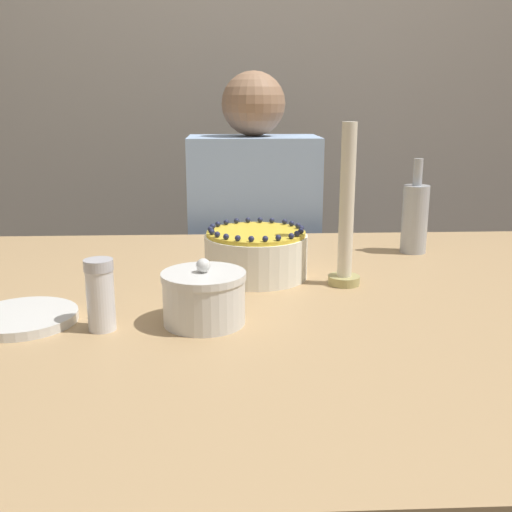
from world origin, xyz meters
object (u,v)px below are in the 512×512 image
object	(u,v)px
cake	(256,254)
sugar_bowl	(204,297)
sugar_shaker	(100,295)
person_man_blue_shirt	(254,291)
candle	(346,219)
bottle	(415,217)

from	to	relation	value
cake	sugar_bowl	world-z (taller)	sugar_bowl
sugar_shaker	person_man_blue_shirt	size ratio (longest dim) A/B	0.10
candle	bottle	bearing A→B (deg)	49.35
sugar_bowl	candle	size ratio (longest dim) A/B	0.44
sugar_bowl	person_man_blue_shirt	world-z (taller)	person_man_blue_shirt
bottle	person_man_blue_shirt	xyz separation A→B (m)	(-0.38, 0.43, -0.32)
person_man_blue_shirt	cake	bearing A→B (deg)	88.03
sugar_bowl	bottle	world-z (taller)	bottle
sugar_shaker	candle	distance (m)	0.51
bottle	person_man_blue_shirt	bearing A→B (deg)	131.51
candle	person_man_blue_shirt	world-z (taller)	person_man_blue_shirt
sugar_bowl	bottle	xyz separation A→B (m)	(0.50, 0.47, 0.04)
sugar_bowl	bottle	size ratio (longest dim) A/B	0.62
sugar_shaker	bottle	xyz separation A→B (m)	(0.67, 0.49, 0.03)
sugar_shaker	candle	world-z (taller)	candle
candle	bottle	distance (m)	0.34
cake	sugar_shaker	distance (m)	0.40
bottle	person_man_blue_shirt	world-z (taller)	person_man_blue_shirt
sugar_bowl	cake	bearing A→B (deg)	69.77
sugar_shaker	bottle	world-z (taller)	bottle
cake	person_man_blue_shirt	xyz separation A→B (m)	(0.02, 0.62, -0.28)
bottle	cake	bearing A→B (deg)	-154.04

